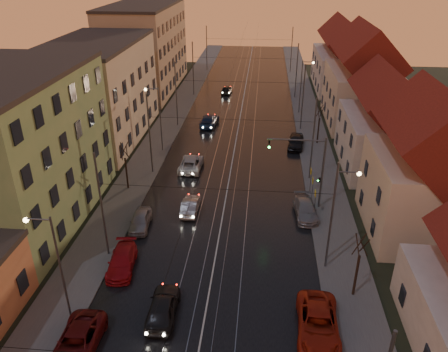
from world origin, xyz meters
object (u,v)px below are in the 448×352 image
(driving_car_0, at_px, (163,307))
(parked_right_2, at_px, (296,141))
(street_lamp_1, at_px, (337,207))
(traffic_light_mast, at_px, (312,164))
(parked_left_2, at_px, (122,261))
(parked_right_1, at_px, (305,209))
(street_lamp_2, at_px, (158,113))
(driving_car_2, at_px, (191,163))
(driving_car_3, at_px, (209,120))
(street_lamp_3, at_px, (303,82))
(parked_left_3, at_px, (140,220))
(parked_left_1, at_px, (77,343))
(parked_right_0, at_px, (318,323))
(street_lamp_0, at_px, (54,260))
(driving_car_4, at_px, (227,90))
(driving_car_1, at_px, (191,205))

(driving_car_0, relative_size, parked_right_2, 1.00)
(street_lamp_1, bearing_deg, traffic_light_mast, 97.91)
(parked_left_2, xyz_separation_m, parked_right_1, (14.58, 8.97, 0.01))
(street_lamp_2, height_order, traffic_light_mast, street_lamp_2)
(street_lamp_1, xyz_separation_m, driving_car_2, (-13.57, 15.28, -4.17))
(driving_car_3, bearing_deg, street_lamp_3, -150.24)
(parked_left_2, bearing_deg, street_lamp_1, 2.44)
(street_lamp_2, bearing_deg, driving_car_3, 62.35)
(traffic_light_mast, relative_size, parked_right_1, 1.53)
(parked_right_1, bearing_deg, parked_left_3, -172.19)
(parked_left_1, xyz_separation_m, parked_right_0, (14.64, 2.87, 0.06))
(parked_right_1, bearing_deg, parked_left_1, -135.91)
(street_lamp_0, distance_m, driving_car_4, 54.09)
(street_lamp_0, xyz_separation_m, parked_right_2, (16.70, 30.65, -4.10))
(traffic_light_mast, relative_size, driving_car_2, 1.41)
(street_lamp_0, relative_size, parked_left_2, 1.72)
(street_lamp_0, relative_size, parked_left_3, 1.98)
(driving_car_4, height_order, parked_left_3, parked_left_3)
(parked_left_1, relative_size, parked_right_2, 1.13)
(driving_car_0, distance_m, driving_car_2, 22.47)
(parked_left_3, relative_size, parked_right_2, 0.87)
(driving_car_2, distance_m, driving_car_3, 14.20)
(driving_car_3, bearing_deg, driving_car_2, 92.23)
(street_lamp_2, height_order, parked_right_1, street_lamp_2)
(parked_left_2, xyz_separation_m, parked_right_0, (14.32, -5.14, 0.11))
(driving_car_2, height_order, parked_right_1, driving_car_2)
(street_lamp_3, xyz_separation_m, parked_right_0, (-1.77, -43.66, -4.10))
(street_lamp_2, bearing_deg, parked_right_1, -39.03)
(driving_car_2, distance_m, parked_right_2, 14.13)
(street_lamp_0, bearing_deg, driving_car_2, 78.73)
(street_lamp_1, xyz_separation_m, street_lamp_3, (0.00, 36.00, 0.00))
(driving_car_2, distance_m, parked_left_3, 12.34)
(street_lamp_3, bearing_deg, street_lamp_0, -112.48)
(parked_right_0, relative_size, parked_right_1, 1.19)
(street_lamp_3, bearing_deg, parked_right_1, -92.92)
(street_lamp_1, xyz_separation_m, parked_right_1, (-1.50, 6.46, -4.20))
(street_lamp_1, height_order, driving_car_3, street_lamp_1)
(parked_left_3, bearing_deg, street_lamp_2, 92.57)
(driving_car_1, height_order, parked_left_3, parked_left_3)
(driving_car_0, height_order, parked_left_3, driving_car_0)
(street_lamp_1, height_order, driving_car_1, street_lamp_1)
(street_lamp_1, distance_m, street_lamp_2, 27.05)
(parked_right_0, bearing_deg, parked_right_1, 91.11)
(street_lamp_3, distance_m, parked_right_2, 14.05)
(street_lamp_2, distance_m, parked_right_0, 32.43)
(driving_car_1, bearing_deg, traffic_light_mast, -170.79)
(parked_left_1, distance_m, parked_right_2, 36.36)
(driving_car_2, bearing_deg, parked_left_2, 82.42)
(driving_car_3, height_order, parked_left_3, driving_car_3)
(driving_car_2, xyz_separation_m, driving_car_4, (1.40, 30.30, -0.04))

